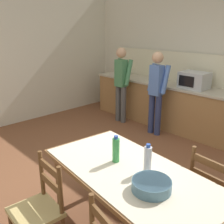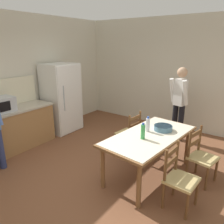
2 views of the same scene
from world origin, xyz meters
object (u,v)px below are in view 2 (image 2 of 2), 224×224
object	(u,v)px
microwave	(0,105)
person_by_table	(179,100)
bottle_off_centre	(148,125)
chair_side_far_right	(129,133)
chair_side_near_right	(201,157)
serving_bowl	(163,128)
bottle_near_centre	(143,132)
refrigerator	(62,98)
chair_side_near_left	(179,179)
dining_table	(150,139)

from	to	relation	value
microwave	person_by_table	bearing A→B (deg)	-44.50
bottle_off_centre	chair_side_far_right	bearing A→B (deg)	57.30
microwave	chair_side_near_right	world-z (taller)	microwave
serving_bowl	microwave	bearing A→B (deg)	114.22
microwave	bottle_near_centre	world-z (taller)	microwave
chair_side_near_right	person_by_table	bearing A→B (deg)	43.51
microwave	chair_side_far_right	xyz separation A→B (m)	(1.49, -2.13, -0.61)
refrigerator	bottle_off_centre	size ratio (longest dim) A/B	6.49
microwave	chair_side_near_right	distance (m)	3.89
chair_side_near_left	chair_side_near_right	size ratio (longest dim) A/B	1.00
bottle_near_centre	chair_side_near_left	distance (m)	0.88
chair_side_far_right	person_by_table	distance (m)	1.48
microwave	bottle_near_centre	size ratio (longest dim) A/B	1.85
bottle_off_centre	microwave	bearing A→B (deg)	112.17
dining_table	chair_side_near_right	distance (m)	0.88
bottle_near_centre	person_by_table	xyz separation A→B (m)	(1.97, 0.10, 0.09)
microwave	dining_table	distance (m)	3.02
refrigerator	person_by_table	world-z (taller)	refrigerator
dining_table	bottle_off_centre	xyz separation A→B (m)	(0.10, 0.10, 0.21)
serving_bowl	chair_side_far_right	bearing A→B (deg)	77.65
bottle_near_centre	microwave	bearing A→B (deg)	105.63
chair_side_near_left	chair_side_near_right	distance (m)	0.82
bottle_off_centre	chair_side_far_right	size ratio (longest dim) A/B	0.30
refrigerator	chair_side_near_right	bearing A→B (deg)	-93.99
refrigerator	dining_table	bearing A→B (deg)	-101.70
refrigerator	chair_side_far_right	xyz separation A→B (m)	(-0.10, -2.11, -0.43)
microwave	person_by_table	size ratio (longest dim) A/B	0.29
bottle_off_centre	chair_side_far_right	xyz separation A→B (m)	(0.38, 0.59, -0.44)
microwave	chair_side_near_left	bearing A→B (deg)	-81.50
bottle_near_centre	bottle_off_centre	size ratio (longest dim) A/B	1.00
serving_bowl	chair_side_near_right	bearing A→B (deg)	-88.01
chair_side_far_right	chair_side_near_right	xyz separation A→B (m)	(-0.15, -1.47, 0.00)
dining_table	person_by_table	distance (m)	1.77
microwave	bottle_off_centre	size ratio (longest dim) A/B	1.85
chair_side_near_left	chair_side_far_right	xyz separation A→B (m)	(0.96, 1.38, 0.00)
serving_bowl	chair_side_near_left	bearing A→B (deg)	-143.08
refrigerator	chair_side_near_left	xyz separation A→B (m)	(-1.06, -3.50, -0.43)
refrigerator	dining_table	xyz separation A→B (m)	(-0.58, -2.80, -0.20)
refrigerator	chair_side_near_left	distance (m)	3.68
chair_side_far_right	person_by_table	world-z (taller)	person_by_table
serving_bowl	chair_side_near_left	distance (m)	1.05
bottle_near_centre	chair_side_near_right	distance (m)	1.07
dining_table	bottle_near_centre	bearing A→B (deg)	174.05
dining_table	person_by_table	size ratio (longest dim) A/B	1.09
microwave	bottle_off_centre	distance (m)	2.94
bottle_off_centre	serving_bowl	bearing A→B (deg)	-44.31
microwave	serving_bowl	bearing A→B (deg)	-65.78
serving_bowl	chair_side_far_right	size ratio (longest dim) A/B	0.35
bottle_off_centre	chair_side_near_right	xyz separation A→B (m)	(0.23, -0.88, -0.44)
bottle_near_centre	person_by_table	distance (m)	1.97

